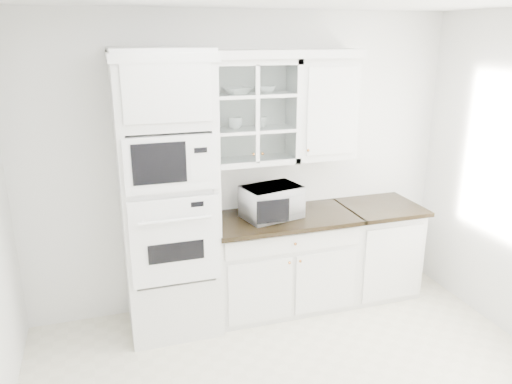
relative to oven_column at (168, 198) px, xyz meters
name	(u,v)px	position (x,y,z in m)	size (l,w,h in m)	color
room_shell	(299,148)	(0.75, -0.99, 0.58)	(4.00, 3.50, 2.70)	white
oven_column	(168,198)	(0.00, 0.00, 0.00)	(0.76, 0.68, 2.40)	silver
base_cabinet_run	(282,261)	(1.03, 0.03, -0.74)	(1.32, 0.67, 0.92)	silver
extra_base_cabinet	(376,248)	(2.03, 0.03, -0.74)	(0.72, 0.67, 0.92)	silver
upper_cabinet_glass	(252,112)	(0.78, 0.17, 0.65)	(0.80, 0.33, 0.90)	silver
upper_cabinet_solid	(323,109)	(1.46, 0.17, 0.65)	(0.55, 0.33, 0.90)	silver
crown_molding	(240,54)	(0.68, 0.14, 1.14)	(2.14, 0.38, 0.07)	white
countertop_microwave	(271,201)	(0.92, 0.03, -0.14)	(0.50, 0.41, 0.29)	white
bowl_a	(237,91)	(0.65, 0.15, 0.84)	(0.24, 0.24, 0.06)	white
bowl_b	(265,90)	(0.90, 0.16, 0.84)	(0.19, 0.19, 0.06)	white
cup_a	(235,123)	(0.63, 0.18, 0.56)	(0.13, 0.13, 0.10)	white
cup_b	(261,122)	(0.88, 0.19, 0.56)	(0.10, 0.10, 0.09)	white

